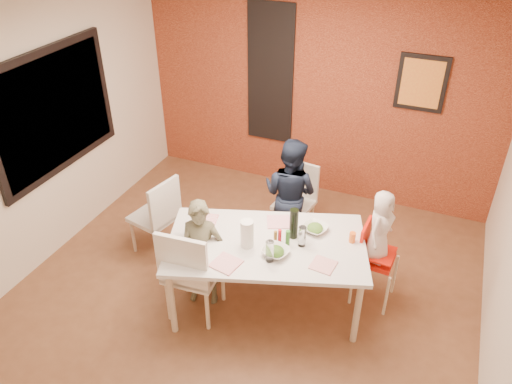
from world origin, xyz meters
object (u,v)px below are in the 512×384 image
at_px(toddler, 380,227).
at_px(wine_bottle, 294,224).
at_px(child_near, 202,254).
at_px(child_far, 290,194).
at_px(chair_far, 297,196).
at_px(chair_near, 190,270).
at_px(paper_towel_roll, 247,234).
at_px(high_chair, 373,256).
at_px(dining_table, 266,248).
at_px(chair_left, 159,213).

bearing_deg(toddler, wine_bottle, 124.44).
bearing_deg(wine_bottle, toddler, 21.51).
height_order(child_near, child_far, child_far).
xyz_separation_m(chair_far, child_far, (-0.01, -0.24, 0.17)).
xyz_separation_m(chair_near, child_far, (0.46, 1.44, 0.08)).
height_order(chair_far, paper_towel_roll, paper_towel_roll).
relative_size(chair_far, high_chair, 1.00).
bearing_deg(chair_near, child_far, -112.19).
bearing_deg(high_chair, wine_bottle, 115.90).
distance_m(child_far, paper_towel_roll, 1.14).
bearing_deg(toddler, dining_table, 129.54).
xyz_separation_m(dining_table, chair_left, (-1.36, 0.29, -0.16)).
height_order(dining_table, chair_far, chair_far).
height_order(chair_near, chair_left, chair_near).
distance_m(high_chair, toddler, 0.36).
bearing_deg(dining_table, chair_near, -143.23).
xyz_separation_m(wine_bottle, paper_towel_roll, (-0.35, -0.28, -0.02)).
bearing_deg(child_far, toddler, 163.22).
height_order(chair_near, high_chair, chair_near).
distance_m(chair_far, child_far, 0.29).
bearing_deg(child_far, paper_towel_roll, 98.85).
xyz_separation_m(dining_table, wine_bottle, (0.20, 0.18, 0.22)).
distance_m(chair_near, chair_left, 1.07).
distance_m(chair_far, wine_bottle, 1.19).
distance_m(wine_bottle, paper_towel_roll, 0.45).
height_order(dining_table, child_near, child_near).
xyz_separation_m(chair_near, toddler, (1.52, 0.90, 0.30)).
bearing_deg(wine_bottle, paper_towel_roll, -140.78).
relative_size(child_far, toddler, 1.79).
relative_size(chair_near, high_chair, 1.19).
relative_size(chair_far, toddler, 1.19).
distance_m(chair_near, toddler, 1.79).
bearing_deg(chair_near, high_chair, -153.34).
xyz_separation_m(chair_near, child_near, (-0.01, 0.25, -0.01)).
height_order(chair_far, child_far, child_far).
relative_size(chair_left, toddler, 1.29).
bearing_deg(child_near, wine_bottle, 8.49).
bearing_deg(child_far, chair_left, 40.38).
xyz_separation_m(dining_table, chair_near, (-0.58, -0.43, -0.11)).
height_order(high_chair, toddler, toddler).
xyz_separation_m(child_near, paper_towel_roll, (0.44, 0.08, 0.32)).
bearing_deg(paper_towel_roll, dining_table, 35.12).
distance_m(toddler, wine_bottle, 0.80).
relative_size(chair_far, paper_towel_roll, 3.25).
bearing_deg(paper_towel_roll, child_near, -170.25).
relative_size(child_near, toddler, 1.56).
relative_size(high_chair, toddler, 1.20).
distance_m(dining_table, wine_bottle, 0.35).
bearing_deg(chair_left, high_chair, 106.68).
bearing_deg(chair_left, child_near, 70.88).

